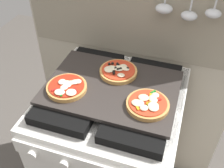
# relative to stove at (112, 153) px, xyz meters

# --- Properties ---
(kitchen_backsplash) EXTENTS (1.10, 0.09, 1.55)m
(kitchen_backsplash) POSITION_rel_stove_xyz_m (0.00, 0.34, 0.34)
(kitchen_backsplash) COLOR #B2A893
(kitchen_backsplash) RESTS_ON ground_plane
(stove) EXTENTS (0.60, 0.64, 0.90)m
(stove) POSITION_rel_stove_xyz_m (0.00, 0.00, 0.00)
(stove) COLOR white
(stove) RESTS_ON ground_plane
(baking_tray) EXTENTS (0.54, 0.38, 0.02)m
(baking_tray) POSITION_rel_stove_xyz_m (0.00, 0.00, 0.46)
(baking_tray) COLOR #2D2826
(baking_tray) RESTS_ON stove
(pizza_left) EXTENTS (0.16, 0.16, 0.03)m
(pizza_left) POSITION_rel_stove_xyz_m (-0.17, -0.08, 0.48)
(pizza_left) COLOR #C18947
(pizza_left) RESTS_ON baking_tray
(pizza_right) EXTENTS (0.16, 0.16, 0.03)m
(pizza_right) POSITION_rel_stove_xyz_m (0.16, -0.07, 0.48)
(pizza_right) COLOR #C18947
(pizza_right) RESTS_ON baking_tray
(pizza_center) EXTENTS (0.16, 0.16, 0.03)m
(pizza_center) POSITION_rel_stove_xyz_m (-0.00, 0.09, 0.48)
(pizza_center) COLOR tan
(pizza_center) RESTS_ON baking_tray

